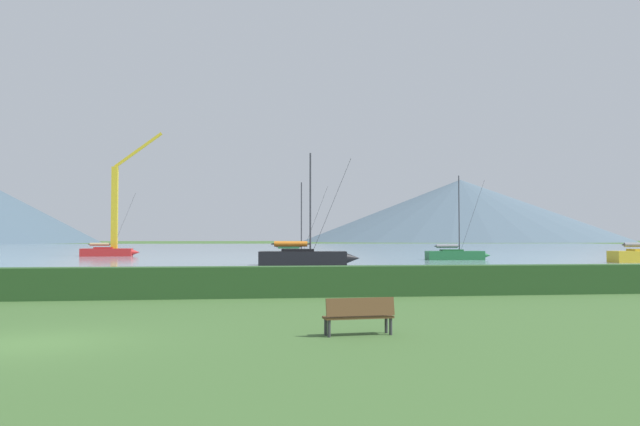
# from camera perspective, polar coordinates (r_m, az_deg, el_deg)

# --- Properties ---
(ground_plane) EXTENTS (1000.00, 1000.00, 0.00)m
(ground_plane) POSITION_cam_1_polar(r_m,az_deg,el_deg) (16.61, -24.18, -10.46)
(ground_plane) COLOR #3D602D
(harbor_water) EXTENTS (320.00, 246.00, 0.00)m
(harbor_water) POSITION_cam_1_polar(r_m,az_deg,el_deg) (152.85, -9.40, -3.10)
(harbor_water) COLOR gray
(harbor_water) RESTS_ON ground_plane
(hedge_line) EXTENTS (80.00, 1.20, 1.26)m
(hedge_line) POSITION_cam_1_polar(r_m,az_deg,el_deg) (27.22, -17.53, -5.92)
(hedge_line) COLOR #284C23
(hedge_line) RESTS_ON ground_plane
(sailboat_slip_1) EXTENTS (7.31, 2.48, 9.40)m
(sailboat_slip_1) POSITION_cam_1_polar(r_m,az_deg,el_deg) (73.53, 11.86, -3.59)
(sailboat_slip_1) COLOR #236B38
(sailboat_slip_1) RESTS_ON harbor_water
(sailboat_slip_2) EXTENTS (7.59, 2.35, 8.87)m
(sailboat_slip_2) POSITION_cam_1_polar(r_m,az_deg,el_deg) (90.71, -18.23, -3.25)
(sailboat_slip_2) COLOR red
(sailboat_slip_2) RESTS_ON harbor_water
(sailboat_slip_4) EXTENTS (9.18, 3.59, 10.11)m
(sailboat_slip_4) POSITION_cam_1_polar(r_m,az_deg,el_deg) (58.17, -1.40, -3.88)
(sailboat_slip_4) COLOR black
(sailboat_slip_4) RESTS_ON harbor_water
(sailboat_slip_5) EXTENTS (7.13, 2.72, 8.45)m
(sailboat_slip_5) POSITION_cam_1_polar(r_m,az_deg,el_deg) (69.84, -2.00, -3.73)
(sailboat_slip_5) COLOR #9E9EA3
(sailboat_slip_5) RESTS_ON harbor_water
(park_bench_near_path) EXTENTS (1.80, 0.67, 0.95)m
(park_bench_near_path) POSITION_cam_1_polar(r_m,az_deg,el_deg) (16.37, 3.47, -8.89)
(park_bench_near_path) COLOR brown
(park_bench_near_path) RESTS_ON ground_plane
(dock_crane) EXTENTS (7.18, 2.00, 16.80)m
(dock_crane) POSITION_cam_1_polar(r_m,az_deg,el_deg) (90.75, -17.50, -0.24)
(dock_crane) COLOR #333338
(dock_crane) RESTS_ON ground_plane
(distant_hill_west_ridge) EXTENTS (207.05, 207.05, 40.13)m
(distant_hill_west_ridge) POSITION_cam_1_polar(r_m,az_deg,el_deg) (427.16, 12.28, 0.20)
(distant_hill_west_ridge) COLOR #4C6070
(distant_hill_west_ridge) RESTS_ON ground_plane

